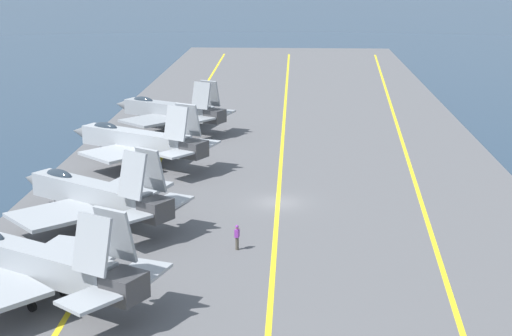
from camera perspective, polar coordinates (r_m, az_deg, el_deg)
The scene contains 10 objects.
ground_plane at distance 64.96m, azimuth 1.60°, elevation -2.85°, with size 2000.00×2000.00×0.00m, color #23384C.
carrier_deck at distance 64.90m, azimuth 1.60°, elevation -2.68°, with size 219.64×42.99×0.40m, color #565659.
deck_stripe_foul_line at distance 65.68m, azimuth 11.98°, elevation -2.61°, with size 197.67×0.36×0.01m, color yellow.
deck_stripe_centerline at distance 64.84m, azimuth 1.61°, elevation -2.51°, with size 197.67×0.36×0.01m, color yellow.
deck_stripe_edge_line at distance 66.13m, azimuth -8.70°, elevation -2.33°, with size 197.67×0.36×0.01m, color yellow.
parked_jet_nearest at distance 47.96m, azimuth -15.78°, elevation -6.60°, with size 12.66×16.02×6.48m.
parked_jet_second at distance 60.43m, azimuth -11.74°, elevation -1.89°, with size 13.64×14.87×6.50m.
parked_jet_third at distance 76.34m, azimuth -8.63°, elevation 2.00°, with size 12.66×15.91×6.51m.
parked_jet_fourth at distance 91.25m, azimuth -6.32°, elevation 4.18°, with size 13.12×15.15×6.19m.
crew_purple_vest at distance 54.38m, azimuth -1.39°, elevation -4.98°, with size 0.44×0.36×1.80m.
Camera 1 is at (-61.71, -1.26, 20.26)m, focal length 55.00 mm.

